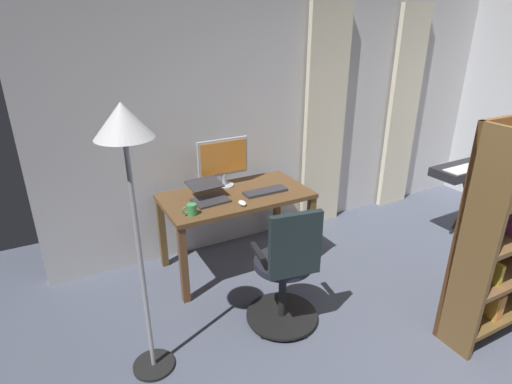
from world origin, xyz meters
name	(u,v)px	position (x,y,z in m)	size (l,w,h in m)	color
back_room_partition	(296,99)	(0.00, -2.79, 1.43)	(5.15, 0.10, 2.85)	silver
curtain_left_panel	(403,111)	(-1.44, -2.68, 1.17)	(0.43, 0.06, 2.35)	beige
curtain_right_panel	(325,122)	(-0.30, -2.68, 1.17)	(0.49, 0.06, 2.35)	beige
desk	(236,204)	(0.94, -2.29, 0.64)	(1.32, 0.70, 0.74)	brown
office_chair	(286,273)	(0.98, -1.35, 0.47)	(0.56, 0.56, 1.02)	black
computer_monitor	(223,159)	(0.95, -2.53, 1.00)	(0.49, 0.18, 0.45)	#B7BCC1
computer_keyboard	(265,191)	(0.69, -2.20, 0.75)	(0.40, 0.13, 0.02)	#333338
laptop	(208,194)	(1.20, -2.29, 0.79)	(0.32, 0.35, 0.15)	#333338
computer_mouse	(242,203)	(0.99, -2.06, 0.76)	(0.06, 0.10, 0.04)	white
mug_coffee	(191,210)	(1.43, -2.08, 0.78)	(0.12, 0.08, 0.09)	#3D9951
bookshelf	(510,230)	(-0.41, -0.63, 0.83)	(0.93, 0.30, 1.73)	brown
piano_keyboard	(475,169)	(-1.59, -1.74, 0.73)	(1.07, 0.35, 0.80)	black
floor_lamp	(127,155)	(1.99, -1.41, 1.52)	(0.32, 0.32, 1.81)	black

